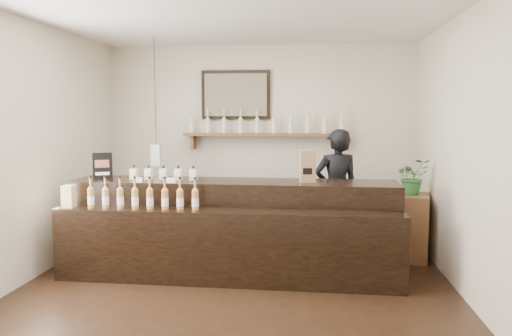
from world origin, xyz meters
The scene contains 10 objects.
ground centered at (0.00, 0.00, 0.00)m, with size 5.00×5.00×0.00m, color black.
room_shell centered at (0.00, 0.00, 1.70)m, with size 5.00×5.00×5.00m.
back_wall_decor centered at (-0.16, 2.37, 1.76)m, with size 2.66×0.96×1.69m.
counter centered at (-0.13, 0.56, 0.49)m, with size 3.72×1.06×1.21m.
promo_sign centered at (-1.66, 0.68, 1.19)m, with size 0.21×0.12×0.31m.
paper_bag centered at (0.72, 0.67, 1.22)m, with size 0.18×0.15×0.36m.
tape_dispenser centered at (0.70, 0.68, 1.08)m, with size 0.14×0.07×0.11m.
side_cabinet centered at (2.00, 1.36, 0.41)m, with size 0.51×0.63×0.81m.
potted_plant centered at (2.00, 1.36, 1.03)m, with size 0.40×0.34×0.44m, color #2A692F.
shopkeeper centered at (1.09, 1.55, 0.91)m, with size 0.66×0.44×1.82m, color black.
Camera 1 is at (0.74, -4.88, 1.77)m, focal length 35.00 mm.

